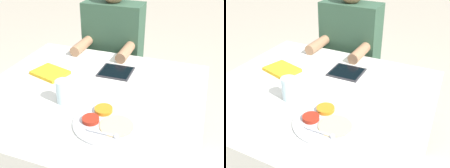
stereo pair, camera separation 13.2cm
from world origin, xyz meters
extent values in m
cube|color=silver|center=(0.00, 0.00, 0.35)|extent=(1.15, 1.04, 0.70)
cylinder|color=#B7BABF|center=(0.17, -0.22, 0.71)|extent=(0.30, 0.30, 0.01)
cylinder|color=orange|center=(0.13, -0.15, 0.72)|extent=(0.08, 0.08, 0.02)
cylinder|color=maroon|center=(0.11, -0.24, 0.72)|extent=(0.08, 0.08, 0.02)
cylinder|color=#DBBC7F|center=(0.23, -0.23, 0.71)|extent=(0.15, 0.15, 0.01)
cylinder|color=#B7BABF|center=(0.18, -0.30, 0.72)|extent=(0.13, 0.01, 0.01)
sphere|color=#B7BABF|center=(0.25, -0.30, 0.72)|extent=(0.02, 0.02, 0.02)
cube|color=silver|center=(-0.30, 0.10, 0.71)|extent=(0.22, 0.19, 0.01)
cube|color=gold|center=(-0.30, 0.10, 0.71)|extent=(0.23, 0.20, 0.02)
cube|color=#28282D|center=(0.06, 0.25, 0.71)|extent=(0.19, 0.18, 0.01)
cube|color=black|center=(0.06, 0.25, 0.71)|extent=(0.17, 0.16, 0.00)
cube|color=black|center=(-0.12, 0.69, 0.22)|extent=(0.38, 0.22, 0.44)
cube|color=#2D4C38|center=(-0.12, 0.69, 0.72)|extent=(0.43, 0.20, 0.56)
cylinder|color=#936B4C|center=(-0.28, 0.49, 0.74)|extent=(0.07, 0.25, 0.07)
cylinder|color=#936B4C|center=(0.04, 0.49, 0.74)|extent=(0.07, 0.25, 0.07)
cylinder|color=silver|center=(-0.08, -0.13, 0.76)|extent=(0.07, 0.07, 0.12)
camera|label=1|loc=(0.50, -1.06, 1.43)|focal=42.00mm
camera|label=2|loc=(0.62, -1.00, 1.43)|focal=42.00mm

